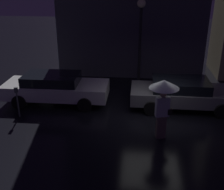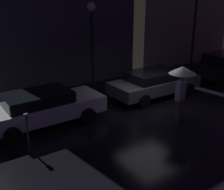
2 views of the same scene
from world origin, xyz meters
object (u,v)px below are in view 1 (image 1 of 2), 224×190
object	(u,v)px
parked_car_grey	(183,93)
pedestrian_with_umbrella	(163,94)
parked_car_white	(55,87)
street_lamp_near	(141,28)
parking_meter	(17,99)

from	to	relation	value
parked_car_grey	pedestrian_with_umbrella	world-z (taller)	pedestrian_with_umbrella
parked_car_white	street_lamp_near	size ratio (longest dim) A/B	1.07
parked_car_grey	pedestrian_with_umbrella	size ratio (longest dim) A/B	2.09
parked_car_grey	pedestrian_with_umbrella	distance (m)	3.03
street_lamp_near	parking_meter	bearing A→B (deg)	-139.47
parked_car_grey	pedestrian_with_umbrella	xyz separation A→B (m)	(-1.09, -2.65, 0.99)
parked_car_grey	parking_meter	world-z (taller)	parking_meter
parked_car_grey	street_lamp_near	distance (m)	3.95
parked_car_white	street_lamp_near	world-z (taller)	street_lamp_near
parking_meter	street_lamp_near	world-z (taller)	street_lamp_near
pedestrian_with_umbrella	parking_meter	distance (m)	5.84
pedestrian_with_umbrella	parked_car_white	bearing A→B (deg)	-44.02
parked_car_white	parked_car_grey	bearing A→B (deg)	-0.40
parking_meter	parked_car_grey	bearing A→B (deg)	13.37
pedestrian_with_umbrella	parking_meter	world-z (taller)	pedestrian_with_umbrella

